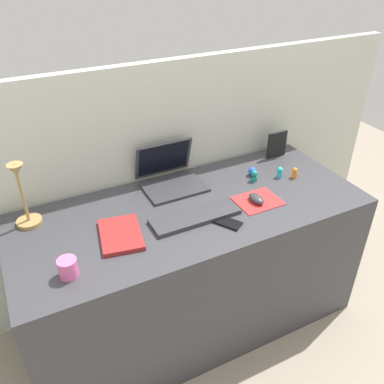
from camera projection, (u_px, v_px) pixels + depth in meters
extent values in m
plane|color=gray|center=(192.00, 316.00, 2.30)|extent=(6.00, 6.00, 0.00)
cube|color=beige|center=(160.00, 184.00, 2.23)|extent=(2.87, 0.05, 1.33)
cube|color=#38383D|center=(192.00, 267.00, 2.10)|extent=(1.67, 0.69, 0.74)
cube|color=#333338|center=(175.00, 188.00, 2.04)|extent=(0.30, 0.21, 0.01)
cube|color=#333338|center=(163.00, 158.00, 2.09)|extent=(0.30, 0.07, 0.19)
cube|color=black|center=(164.00, 158.00, 2.08)|extent=(0.27, 0.05, 0.17)
cube|color=#333338|center=(195.00, 216.00, 1.83)|extent=(0.41, 0.13, 0.02)
cube|color=red|center=(258.00, 201.00, 1.95)|extent=(0.21, 0.17, 0.00)
ellipsoid|color=#333338|center=(256.00, 198.00, 1.93)|extent=(0.06, 0.10, 0.03)
cube|color=black|center=(227.00, 222.00, 1.80)|extent=(0.12, 0.14, 0.01)
cylinder|color=#A5844C|center=(29.00, 221.00, 1.80)|extent=(0.11, 0.11, 0.02)
cylinder|color=#A5844C|center=(22.00, 194.00, 1.72)|extent=(0.01, 0.01, 0.27)
cylinder|color=#A5844C|center=(15.00, 168.00, 1.62)|extent=(0.01, 0.08, 0.07)
cone|color=#A5844C|center=(16.00, 170.00, 1.59)|extent=(0.06, 0.06, 0.05)
cube|color=maroon|center=(121.00, 234.00, 1.72)|extent=(0.21, 0.27, 0.02)
cube|color=black|center=(277.00, 144.00, 2.30)|extent=(0.12, 0.02, 0.15)
cylinder|color=pink|center=(68.00, 268.00, 1.51)|extent=(0.07, 0.07, 0.08)
cylinder|color=teal|center=(254.00, 178.00, 2.10)|extent=(0.03, 0.03, 0.03)
sphere|color=teal|center=(255.00, 173.00, 2.09)|extent=(0.03, 0.03, 0.03)
ellipsoid|color=blue|center=(252.00, 171.00, 2.14)|extent=(0.04, 0.04, 0.05)
cylinder|color=orange|center=(294.00, 175.00, 2.13)|extent=(0.03, 0.03, 0.03)
sphere|color=orange|center=(295.00, 170.00, 2.12)|extent=(0.03, 0.03, 0.03)
cylinder|color=#28B7CC|center=(280.00, 174.00, 2.13)|extent=(0.03, 0.03, 0.03)
sphere|color=#28B7CC|center=(280.00, 170.00, 2.12)|extent=(0.03, 0.03, 0.03)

